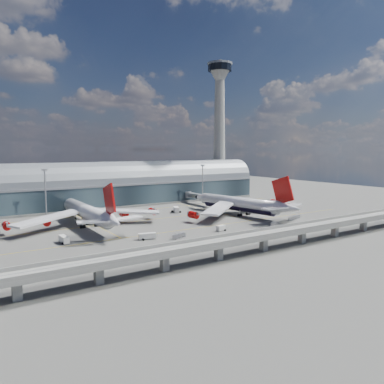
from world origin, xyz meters
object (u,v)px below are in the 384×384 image
floodlight_mast_right (203,183)px  service_truck_3 (278,210)px  control_tower (219,129)px  floodlight_mast_left (45,192)px  service_truck_5 (89,220)px  service_truck_1 (221,228)px  cargo_train_2 (274,224)px  service_truck_0 (64,239)px  cargo_train_0 (179,236)px  airliner_left (88,213)px  service_truck_2 (147,236)px  airliner_right (241,204)px  service_truck_4 (176,210)px  cargo_train_1 (294,218)px

floodlight_mast_right → service_truck_3: 57.82m
control_tower → floodlight_mast_left: control_tower is taller
control_tower → service_truck_5: 142.85m
service_truck_1 → cargo_train_2: (28.51, -3.73, -0.49)m
service_truck_0 → cargo_train_0: size_ratio=0.87×
control_tower → airliner_left: (-123.72, -63.10, -45.07)m
cargo_train_2 → service_truck_1: bearing=113.8°
control_tower → service_truck_5: bearing=-155.3°
floodlight_mast_left → service_truck_2: (23.10, -72.09, -12.33)m
floodlight_mast_left → airliner_right: floodlight_mast_left is taller
floodlight_mast_left → service_truck_5: size_ratio=3.89×
service_truck_4 → service_truck_3: bearing=-11.0°
airliner_right → service_truck_5: (-77.42, 21.75, -4.49)m
control_tower → cargo_train_1: 117.91m
service_truck_5 → cargo_train_0: (21.44, -49.05, -0.62)m
service_truck_1 → service_truck_0: bearing=66.2°
service_truck_2 → floodlight_mast_left: bearing=32.8°
service_truck_4 → cargo_train_0: 61.73m
airliner_left → floodlight_mast_left: bearing=108.1°
control_tower → cargo_train_0: (-100.06, -105.01, -50.73)m
service_truck_1 → service_truck_2: size_ratio=0.63×
service_truck_1 → cargo_train_2: bearing=-107.0°
service_truck_2 → control_tower: bearing=-33.2°
floodlight_mast_left → service_truck_1: size_ratio=5.63×
airliner_left → service_truck_0: 30.90m
service_truck_5 → cargo_train_2: bearing=-55.9°
control_tower → cargo_train_0: bearing=-133.6°
service_truck_1 → cargo_train_0: (-22.24, -0.97, -0.35)m
airliner_right → service_truck_3: 24.34m
airliner_left → cargo_train_1: bearing=-22.2°
control_tower → service_truck_1: size_ratio=22.56×
floodlight_mast_left → service_truck_1: floodlight_mast_left is taller
control_tower → airliner_right: bearing=-119.6°
control_tower → cargo_train_1: (-29.14, -102.33, -50.83)m
service_truck_2 → service_truck_5: size_ratio=1.09×
service_truck_3 → cargo_train_1: bearing=-72.9°
airliner_left → service_truck_1: size_ratio=16.48×
service_truck_0 → control_tower: bearing=28.3°
service_truck_0 → cargo_train_2: bearing=-15.7°
service_truck_5 → cargo_train_0: 53.53m
floodlight_mast_right → cargo_train_1: bearing=-85.5°
service_truck_3 → service_truck_4: service_truck_4 is taller
control_tower → floodlight_mast_left: size_ratio=4.01×
floodlight_mast_right → cargo_train_1: (5.86, -74.33, -12.83)m
service_truck_1 → service_truck_5: size_ratio=0.69×
service_truck_2 → cargo_train_1: size_ratio=0.62×
floodlight_mast_right → cargo_train_0: 101.62m
floodlight_mast_left → service_truck_0: 61.52m
cargo_train_0 → service_truck_3: bearing=-51.8°
service_truck_1 → cargo_train_0: bearing=82.9°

